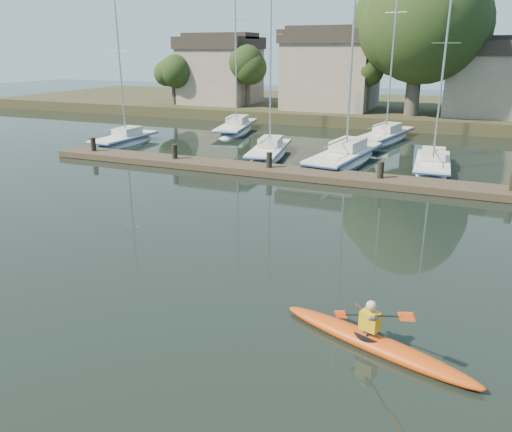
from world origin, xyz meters
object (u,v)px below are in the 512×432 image
at_px(kayak, 374,340).
at_px(sailboat_5, 236,134).
at_px(sailboat_6, 384,143).
at_px(dock, 322,176).
at_px(sailboat_3, 431,173).
at_px(sailboat_0, 125,146).
at_px(sailboat_1, 269,158).
at_px(sailboat_2, 344,165).

xyz_separation_m(kayak, sailboat_5, (-16.40, 27.48, -0.38)).
height_order(kayak, sailboat_6, sailboat_6).
bearing_deg(dock, sailboat_5, 130.72).
relative_size(dock, sailboat_3, 2.86).
xyz_separation_m(sailboat_3, sailboat_6, (-4.09, 8.74, -0.00)).
distance_m(sailboat_0, sailboat_1, 11.21).
height_order(sailboat_0, sailboat_6, sailboat_6).
bearing_deg(sailboat_0, dock, -15.37).
relative_size(sailboat_0, sailboat_6, 0.73).
xyz_separation_m(dock, sailboat_5, (-11.02, 12.80, -0.39)).
height_order(dock, sailboat_1, sailboat_1).
relative_size(sailboat_0, sailboat_2, 0.70).
xyz_separation_m(sailboat_2, sailboat_5, (-11.11, 8.19, 0.01)).
bearing_deg(dock, sailboat_3, 41.51).
height_order(dock, sailboat_0, sailboat_0).
relative_size(sailboat_2, sailboat_5, 1.07).
bearing_deg(dock, sailboat_6, 85.43).
xyz_separation_m(dock, sailboat_0, (-16.06, 4.52, -0.39)).
distance_m(sailboat_0, sailboat_3, 21.22).
bearing_deg(dock, sailboat_0, 164.30).
height_order(sailboat_2, sailboat_5, sailboat_2).
xyz_separation_m(dock, sailboat_2, (0.09, 4.61, -0.40)).
xyz_separation_m(sailboat_1, sailboat_6, (5.92, 8.62, -0.01)).
xyz_separation_m(sailboat_0, sailboat_1, (11.21, 0.17, 0.01)).
relative_size(dock, sailboat_5, 2.27).
bearing_deg(sailboat_6, kayak, -69.96).
xyz_separation_m(sailboat_1, sailboat_5, (-6.16, 8.11, -0.01)).
relative_size(sailboat_0, sailboat_3, 0.94).
bearing_deg(sailboat_3, sailboat_0, 176.83).
relative_size(sailboat_3, sailboat_6, 0.77).
height_order(kayak, sailboat_1, sailboat_1).
bearing_deg(sailboat_2, sailboat_3, 6.84).
distance_m(kayak, sailboat_6, 28.32).
bearing_deg(sailboat_5, sailboat_2, -47.74).
bearing_deg(sailboat_5, kayak, -70.50).
relative_size(sailboat_1, sailboat_6, 0.83).
xyz_separation_m(kayak, sailboat_0, (-21.44, 19.20, -0.38)).
relative_size(sailboat_0, sailboat_1, 0.88).
height_order(dock, sailboat_5, sailboat_5).
distance_m(kayak, sailboat_3, 19.25).
height_order(sailboat_1, sailboat_3, sailboat_1).
bearing_deg(sailboat_1, sailboat_0, 170.75).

